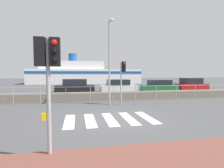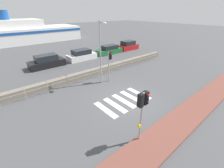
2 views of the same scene
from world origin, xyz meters
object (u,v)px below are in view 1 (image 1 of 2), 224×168
streetlamp (110,52)px  parked_car_black (75,87)px  parked_car_red (191,85)px  parked_car_green (159,86)px  traffic_light_near (48,65)px  parked_car_white (118,87)px  traffic_light_far (123,73)px  ferry_boat (83,74)px

streetlamp → parked_car_black: bearing=106.2°
streetlamp → parked_car_red: size_ratio=1.45×
parked_car_green → parked_car_red: (4.30, 0.00, 0.08)m
parked_car_black → parked_car_red: parked_car_red is taller
parked_car_green → traffic_light_near: bearing=-124.5°
parked_car_black → parked_car_green: bearing=-0.0°
traffic_light_near → parked_car_white: 16.21m
traffic_light_far → streetlamp: (-0.87, 0.05, 1.38)m
parked_car_black → parked_car_green: parked_car_black is taller
streetlamp → parked_car_white: 9.09m
traffic_light_near → streetlamp: size_ratio=0.52×
traffic_light_near → traffic_light_far: 7.84m
ferry_boat → parked_car_green: ferry_boat is taller
ferry_boat → parked_car_black: ferry_boat is taller
parked_car_red → streetlamp: bearing=-145.4°
traffic_light_near → traffic_light_far: traffic_light_near is taller
ferry_boat → parked_car_white: bearing=-80.4°
parked_car_black → parked_car_red: (14.36, 0.00, 0.02)m
traffic_light_far → parked_car_white: bearing=78.9°
ferry_boat → parked_car_red: (12.86, -20.13, -1.35)m
parked_car_black → parked_car_white: 4.89m
traffic_light_near → parked_car_green: size_ratio=0.67×
traffic_light_near → parked_car_green: bearing=55.5°
parked_car_black → parked_car_white: parked_car_black is taller
traffic_light_near → parked_car_black: bearing=88.5°
streetlamp → ferry_boat: bearing=91.8°
ferry_boat → parked_car_green: 21.92m
traffic_light_near → streetlamp: 7.62m
parked_car_white → streetlamp: bearing=-106.8°
streetlamp → parked_car_green: size_ratio=1.29×
ferry_boat → parked_car_red: size_ratio=6.01×
parked_car_white → parked_car_green: parked_car_white is taller
traffic_light_far → streetlamp: 1.63m
traffic_light_far → parked_car_green: (6.80, 8.30, -1.55)m
traffic_light_near → parked_car_red: bearing=45.9°
traffic_light_near → parked_car_red: (14.77, 15.23, -1.64)m
parked_car_green → parked_car_red: bearing=0.0°
streetlamp → parked_car_red: streetlamp is taller
traffic_light_far → streetlamp: streetlamp is taller
traffic_light_near → parked_car_black: traffic_light_near is taller
streetlamp → parked_car_black: (-2.40, 8.24, -2.87)m
parked_car_white → parked_car_green: bearing=0.0°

